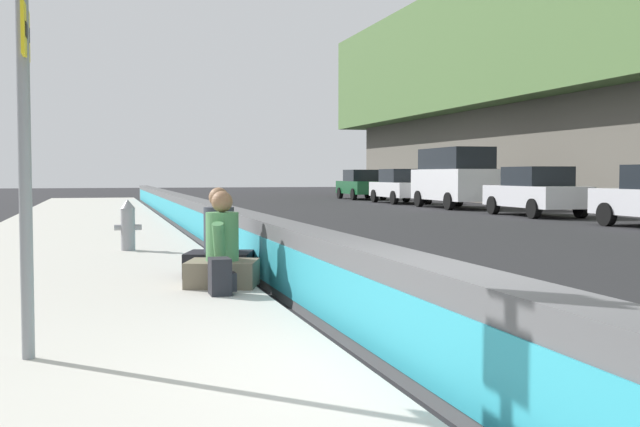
% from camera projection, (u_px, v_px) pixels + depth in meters
% --- Properties ---
extents(ground_plane, '(160.00, 160.00, 0.00)m').
position_uv_depth(ground_plane, '(444.00, 393.00, 5.12)').
color(ground_plane, '#232326').
rests_on(ground_plane, ground).
extents(sidewalk_strip, '(80.00, 4.40, 0.14)m').
position_uv_depth(sidewalk_strip, '(18.00, 416.00, 4.40)').
color(sidewalk_strip, '#B5B2A8').
rests_on(sidewalk_strip, ground_plane).
extents(jersey_barrier, '(76.00, 0.45, 0.85)m').
position_uv_depth(jersey_barrier, '(444.00, 329.00, 5.10)').
color(jersey_barrier, '#545456').
rests_on(jersey_barrier, ground_plane).
extents(route_sign_post, '(0.44, 0.09, 3.60)m').
position_uv_depth(route_sign_post, '(24.00, 62.00, 5.38)').
color(route_sign_post, gray).
rests_on(route_sign_post, sidewalk_strip).
extents(fire_hydrant, '(0.26, 0.46, 0.88)m').
position_uv_depth(fire_hydrant, '(128.00, 224.00, 13.26)').
color(fire_hydrant, gray).
rests_on(fire_hydrant, sidewalk_strip).
extents(seated_person_foreground, '(0.90, 0.97, 1.12)m').
position_uv_depth(seated_person_foreground, '(222.00, 256.00, 9.02)').
color(seated_person_foreground, '#706651').
rests_on(seated_person_foreground, sidewalk_strip).
extents(seated_person_middle, '(0.92, 1.00, 1.14)m').
position_uv_depth(seated_person_middle, '(219.00, 248.00, 9.96)').
color(seated_person_middle, black).
rests_on(seated_person_middle, sidewalk_strip).
extents(backpack, '(0.32, 0.28, 0.40)m').
position_uv_depth(backpack, '(221.00, 277.00, 8.38)').
color(backpack, '#232328').
rests_on(backpack, sidewalk_strip).
extents(parked_car_fourth, '(4.56, 2.07, 1.71)m').
position_uv_depth(parked_car_fourth, '(536.00, 191.00, 26.64)').
color(parked_car_fourth, silver).
rests_on(parked_car_fourth, ground_plane).
extents(parked_car_midline, '(5.15, 2.20, 2.56)m').
position_uv_depth(parked_car_midline, '(454.00, 176.00, 32.86)').
color(parked_car_midline, silver).
rests_on(parked_car_midline, ground_plane).
extents(parked_car_far, '(4.53, 2.01, 1.71)m').
position_uv_depth(parked_car_far, '(401.00, 186.00, 38.43)').
color(parked_car_far, silver).
rests_on(parked_car_far, ground_plane).
extents(parked_car_farther, '(4.55, 2.05, 1.71)m').
position_uv_depth(parked_car_farther, '(361.00, 184.00, 44.61)').
color(parked_car_farther, '#145128').
rests_on(parked_car_farther, ground_plane).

